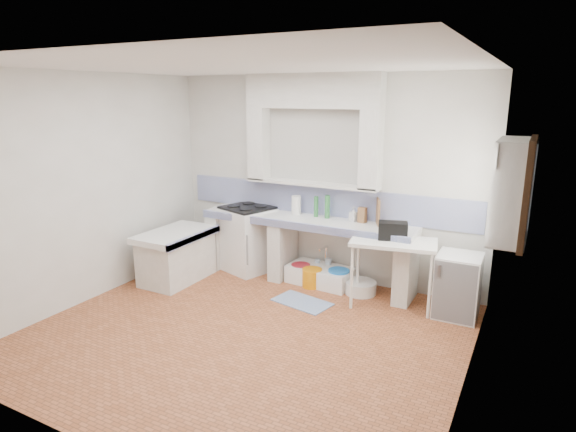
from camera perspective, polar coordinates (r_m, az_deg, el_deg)
The scene contains 36 objects.
floor at distance 5.44m, azimuth -5.07°, elevation -13.63°, with size 4.50×4.50×0.00m, color #A25834.
ceiling at distance 4.83m, azimuth -5.82°, elevation 17.26°, with size 4.50×4.50×0.00m, color silver.
wall_back at distance 6.68m, azimuth 4.03°, elevation 4.35°, with size 4.50×4.50×0.00m, color silver.
wall_front at distance 3.52m, azimuth -23.58°, elevation -5.81°, with size 4.50×4.50×0.00m, color silver.
wall_left at distance 6.44m, azimuth -22.44°, elevation 2.95°, with size 4.50×4.50×0.00m, color silver.
wall_right at distance 4.20m, azimuth 21.28°, elevation -2.48°, with size 4.50×4.50×0.00m, color silver.
alcove_mass at distance 6.51m, azimuth 2.92°, elevation 14.51°, with size 1.90×0.25×0.45m, color silver.
window_frame at distance 5.31m, azimuth 24.95°, elevation 2.71°, with size 0.35×0.86×1.06m, color #3B2412.
lace_valance at distance 5.26m, azimuth 23.80°, elevation 6.94°, with size 0.01×0.84×0.24m, color white.
counter_slab at distance 6.57m, azimuth 2.08°, elevation -0.61°, with size 3.00×0.60×0.08m, color white.
counter_lip at distance 6.32m, azimuth 0.98°, elevation -1.18°, with size 3.00×0.04×0.10m, color navy.
counter_pier_left at distance 7.38m, azimuth -7.78°, elevation -2.69°, with size 0.20×0.55×0.82m, color silver.
counter_pier_mid at distance 6.85m, azimuth -0.59°, elevation -3.91°, with size 0.20×0.55×0.82m, color silver.
counter_pier_right at distance 6.25m, azimuth 13.74°, elevation -6.12°, with size 0.20×0.55×0.82m, color silver.
peninsula_top at distance 6.83m, azimuth -13.12°, elevation -2.13°, with size 0.70×1.10×0.08m, color white.
peninsula_base at distance 6.94m, azimuth -12.96°, elevation -4.91°, with size 0.60×1.00×0.62m, color silver.
peninsula_lip at distance 6.63m, azimuth -10.95°, elevation -2.52°, with size 0.04×1.10×0.10m, color navy.
backsplash at distance 6.72m, azimuth 3.93°, elevation 1.81°, with size 4.27×0.03×0.40m, color navy.
stove at distance 7.13m, azimuth -4.75°, elevation -2.75°, with size 0.65×0.63×0.93m, color white.
sink at distance 6.72m, azimuth 3.84°, elevation -7.06°, with size 0.88×0.48×0.21m, color white.
side_table at distance 6.05m, azimuth 12.15°, elevation -6.63°, with size 1.00×0.56×0.04m, color white.
fridge at distance 6.00m, azimuth 19.36°, elevation -7.75°, with size 0.49×0.49×0.75m, color white.
bucket_red at distance 6.76m, azimuth 1.49°, elevation -6.71°, with size 0.26×0.26×0.25m, color #AA1C2A.
bucket_orange at distance 6.60m, azimuth 2.86°, elevation -7.27°, with size 0.27×0.27×0.25m, color orange.
bucket_blue at distance 6.55m, azimuth 5.99°, elevation -7.42°, with size 0.28×0.28×0.27m, color blue.
basin_white at distance 6.46m, azimuth 8.54°, elevation -8.32°, with size 0.41×0.41×0.16m, color white.
water_bottle_a at distance 6.86m, azimuth 3.48°, elevation -6.23°, with size 0.08×0.08×0.29m, color silver.
water_bottle_b at distance 6.80m, azimuth 4.75°, elevation -6.31°, with size 0.09×0.09×0.32m, color silver.
black_bag at distance 5.94m, azimuth 12.24°, elevation -1.70°, with size 0.34×0.20×0.21m, color black.
green_bottle_a at distance 6.62m, azimuth 3.32°, elevation 1.11°, with size 0.06×0.06×0.28m, color #2C7237.
green_bottle_b at distance 6.55m, azimuth 4.66°, elevation 1.08°, with size 0.07×0.07×0.31m, color #2C7237.
knife_block at distance 6.39m, azimuth 8.75°, elevation 0.12°, with size 0.10×0.08×0.20m, color olive.
cutting_board at distance 6.31m, azimuth 10.55°, elevation 0.50°, with size 0.02×0.25×0.34m, color olive.
paper_towel at distance 6.75m, azimuth 0.98°, elevation 1.30°, with size 0.13×0.13×0.26m, color white.
soap_bottle at distance 6.43m, azimuth 7.70°, elevation 0.18°, with size 0.08×0.09×0.19m, color white.
rug at distance 6.15m, azimuth 1.66°, elevation -10.09°, with size 0.71×0.41×0.01m, color #355A9A.
Camera 1 is at (2.66, -4.02, 2.53)m, focal length 30.19 mm.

